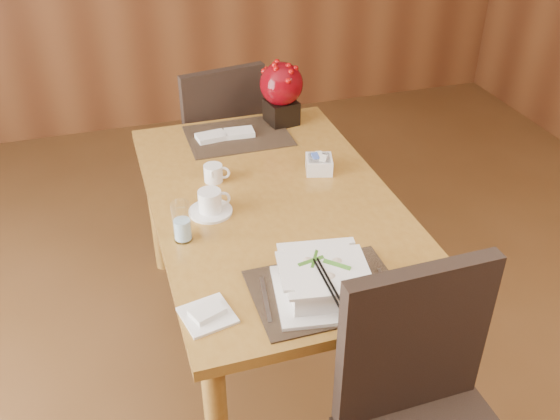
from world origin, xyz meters
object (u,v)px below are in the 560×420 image
object	(u,v)px
near_chair	(428,419)
dining_table	(274,221)
creamer_jug	(213,173)
far_chair	(218,139)
berry_decor	(281,90)
sugar_caddy	(319,164)
soup_setting	(323,281)
water_glass	(182,222)
coffee_cup	(210,204)
bread_plate	(207,315)

from	to	relation	value
near_chair	dining_table	bearing A→B (deg)	98.31
creamer_jug	far_chair	xyz separation A→B (m)	(0.17, 0.76, -0.25)
far_chair	berry_decor	bearing A→B (deg)	115.88
sugar_caddy	near_chair	world-z (taller)	near_chair
soup_setting	creamer_jug	xyz separation A→B (m)	(-0.17, 0.77, -0.02)
berry_decor	near_chair	size ratio (longest dim) A/B	0.29
water_glass	berry_decor	bearing A→B (deg)	52.56
water_glass	far_chair	size ratio (longest dim) A/B	0.15
soup_setting	water_glass	bearing A→B (deg)	139.47
dining_table	coffee_cup	bearing A→B (deg)	-176.14
dining_table	berry_decor	size ratio (longest dim) A/B	5.17
creamer_jug	bread_plate	distance (m)	0.78
water_glass	creamer_jug	bearing A→B (deg)	62.73
water_glass	far_chair	bearing A→B (deg)	72.36
dining_table	coffee_cup	xyz separation A→B (m)	(-0.25, -0.02, 0.14)
water_glass	coffee_cup	bearing A→B (deg)	47.54
creamer_jug	near_chair	bearing A→B (deg)	-53.30
dining_table	sugar_caddy	size ratio (longest dim) A/B	14.45
water_glass	berry_decor	distance (m)	0.99
dining_table	far_chair	distance (m)	0.97
sugar_caddy	berry_decor	distance (m)	0.50
dining_table	bread_plate	xyz separation A→B (m)	(-0.37, -0.55, 0.10)
coffee_cup	sugar_caddy	world-z (taller)	coffee_cup
soup_setting	bread_plate	distance (m)	0.36
coffee_cup	creamer_jug	size ratio (longest dim) A/B	1.67
far_chair	soup_setting	bearing A→B (deg)	80.28
coffee_cup	creamer_jug	bearing A→B (deg)	74.92
creamer_jug	near_chair	world-z (taller)	near_chair
dining_table	soup_setting	world-z (taller)	soup_setting
coffee_cup	far_chair	bearing A→B (deg)	76.72
water_glass	near_chair	bearing A→B (deg)	-56.43
sugar_caddy	near_chair	bearing A→B (deg)	-93.98
bread_plate	far_chair	xyz separation A→B (m)	(0.36, 1.52, -0.22)
near_chair	sugar_caddy	bearing A→B (deg)	84.81
coffee_cup	water_glass	xyz separation A→B (m)	(-0.12, -0.14, 0.03)
soup_setting	creamer_jug	world-z (taller)	soup_setting
coffee_cup	near_chair	distance (m)	1.04
berry_decor	bread_plate	bearing A→B (deg)	-116.82
water_glass	near_chair	world-z (taller)	near_chair
coffee_cup	soup_setting	bearing A→B (deg)	-67.54
water_glass	far_chair	world-z (taller)	far_chair
soup_setting	near_chair	bearing A→B (deg)	-55.75
sugar_caddy	bread_plate	world-z (taller)	sugar_caddy
soup_setting	berry_decor	world-z (taller)	berry_decor
soup_setting	far_chair	world-z (taller)	far_chair
berry_decor	near_chair	xyz separation A→B (m)	(-0.07, -1.58, -0.34)
dining_table	soup_setting	size ratio (longest dim) A/B	4.61
soup_setting	near_chair	world-z (taller)	near_chair
bread_plate	water_glass	bearing A→B (deg)	90.00
water_glass	sugar_caddy	distance (m)	0.68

